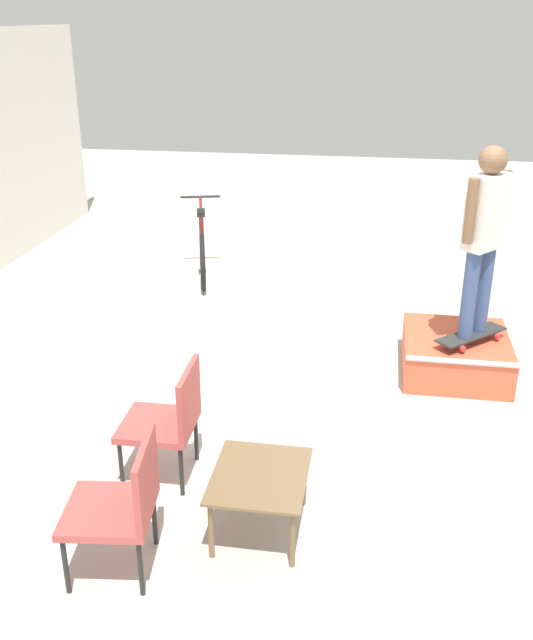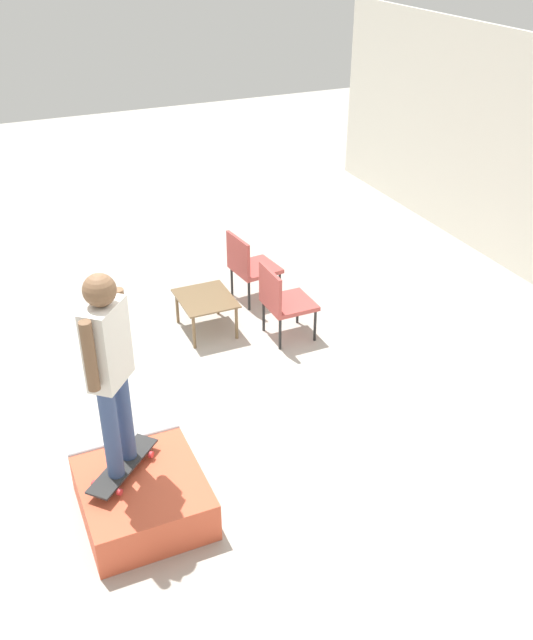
# 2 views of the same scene
# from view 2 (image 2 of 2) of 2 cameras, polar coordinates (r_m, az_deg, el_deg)

# --- Properties ---
(ground_plane) EXTENTS (24.00, 24.00, 0.00)m
(ground_plane) POSITION_cam_2_polar(r_m,az_deg,el_deg) (6.95, -6.21, -8.40)
(ground_plane) COLOR #B7B2A8
(skate_ramp_box) EXTENTS (1.08, 0.97, 0.39)m
(skate_ramp_box) POSITION_cam_2_polar(r_m,az_deg,el_deg) (6.03, -9.86, -13.72)
(skate_ramp_box) COLOR #DB5638
(skate_ramp_box) RESTS_ON ground_plane
(skateboard_on_ramp) EXTENTS (0.66, 0.69, 0.07)m
(skateboard_on_ramp) POSITION_cam_2_polar(r_m,az_deg,el_deg) (5.93, -11.40, -11.36)
(skateboard_on_ramp) COLOR #2D2D2D
(skateboard_on_ramp) RESTS_ON skate_ramp_box
(person_skater) EXTENTS (0.46, 0.40, 1.70)m
(person_skater) POSITION_cam_2_polar(r_m,az_deg,el_deg) (5.32, -12.49, -3.18)
(person_skater) COLOR #384C7A
(person_skater) RESTS_ON skateboard_on_ramp
(coffee_table) EXTENTS (0.72, 0.61, 0.43)m
(coffee_table) POSITION_cam_2_polar(r_m,az_deg,el_deg) (8.20, -4.89, 1.45)
(coffee_table) COLOR brown
(coffee_table) RESTS_ON ground_plane
(patio_chair_left) EXTENTS (0.58, 0.58, 0.89)m
(patio_chair_left) POSITION_cam_2_polar(r_m,az_deg,el_deg) (8.78, -1.40, 4.48)
(patio_chair_left) COLOR black
(patio_chair_left) RESTS_ON ground_plane
(patio_chair_right) EXTENTS (0.53, 0.53, 0.89)m
(patio_chair_right) POSITION_cam_2_polar(r_m,az_deg,el_deg) (7.98, 1.27, 1.68)
(patio_chair_right) COLOR black
(patio_chair_right) RESTS_ON ground_plane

